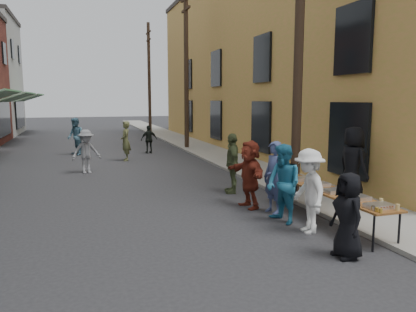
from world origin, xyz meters
TOP-DOWN VIEW (x-y plane):
  - ground at (0.00, 0.00)m, footprint 120.00×120.00m
  - sidewalk at (5.00, 15.00)m, footprint 2.20×60.00m
  - building_ochre at (11.10, 14.00)m, footprint 10.00×28.00m
  - utility_pole_near at (4.30, 3.00)m, footprint 0.26×0.26m
  - utility_pole_mid at (4.30, 15.00)m, footprint 0.26×0.26m
  - utility_pole_far at (4.30, 27.00)m, footprint 0.26×0.26m
  - serving_table at (3.80, 0.67)m, footprint 0.70×4.00m
  - catering_tray_sausage at (3.80, -0.98)m, footprint 0.50×0.33m
  - catering_tray_foil_b at (3.80, -0.33)m, footprint 0.50×0.33m
  - catering_tray_buns at (3.80, 0.37)m, footprint 0.50×0.33m
  - catering_tray_foil_d at (3.80, 1.07)m, footprint 0.50×0.33m
  - catering_tray_buns_end at (3.80, 1.77)m, footprint 0.50×0.33m
  - condiment_jar_a at (3.58, -1.28)m, footprint 0.07×0.07m
  - condiment_jar_b at (3.58, -1.18)m, footprint 0.07×0.07m
  - condiment_jar_c at (3.58, -1.08)m, footprint 0.07×0.07m
  - cup_stack at (4.00, -1.23)m, footprint 0.08×0.08m
  - guest_front_a at (2.88, -1.27)m, footprint 0.51×0.76m
  - guest_front_b at (2.96, 1.69)m, footprint 0.55×0.72m
  - guest_front_c at (2.79, 0.90)m, footprint 0.82×0.98m
  - guest_front_d at (2.97, 0.14)m, footprint 0.82×1.23m
  - guest_front_e at (2.78, 4.04)m, footprint 0.68×1.12m
  - guest_queue_back at (2.60, 2.35)m, footprint 0.66×1.66m
  - server at (5.38, 1.89)m, footprint 0.66×0.99m
  - passerby_left at (-1.29, 8.77)m, footprint 1.19×0.88m
  - passerby_mid at (1.94, 13.73)m, footprint 0.89×0.45m
  - passerby_right at (0.50, 11.50)m, footprint 0.43×0.66m
  - passerby_far at (-1.68, 14.17)m, footprint 0.99×1.11m

SIDE VIEW (x-z plane):
  - ground at x=0.00m, z-range 0.00..0.00m
  - sidewalk at x=5.00m, z-range 0.00..0.10m
  - serving_table at x=3.80m, z-range 0.34..1.09m
  - passerby_mid at x=1.94m, z-range 0.00..1.45m
  - guest_front_a at x=2.88m, z-range 0.00..1.54m
  - catering_tray_sausage at x=3.80m, z-range 0.75..0.83m
  - catering_tray_foil_b at x=3.80m, z-range 0.75..0.83m
  - catering_tray_buns at x=3.80m, z-range 0.75..0.83m
  - catering_tray_foil_d at x=3.80m, z-range 0.75..0.83m
  - catering_tray_buns_end at x=3.80m, z-range 0.75..0.83m
  - condiment_jar_a at x=3.58m, z-range 0.75..0.83m
  - condiment_jar_b at x=3.58m, z-range 0.75..0.83m
  - condiment_jar_c at x=3.58m, z-range 0.75..0.83m
  - cup_stack at x=4.00m, z-range 0.75..0.87m
  - passerby_left at x=-1.29m, z-range 0.00..1.66m
  - guest_queue_back at x=2.60m, z-range 0.00..1.75m
  - guest_front_d at x=2.97m, z-range 0.00..1.78m
  - guest_front_b at x=2.96m, z-range 0.00..1.78m
  - guest_front_e at x=2.78m, z-range 0.00..1.79m
  - guest_front_c at x=2.79m, z-range 0.00..1.80m
  - passerby_right at x=0.50m, z-range 0.00..1.81m
  - passerby_far at x=-1.68m, z-range 0.00..1.88m
  - server at x=5.38m, z-range 0.10..2.07m
  - utility_pole_near at x=4.30m, z-range 0.00..9.00m
  - utility_pole_mid at x=4.30m, z-range 0.00..9.00m
  - utility_pole_far at x=4.30m, z-range 0.00..9.00m
  - building_ochre at x=11.10m, z-range 0.00..10.00m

